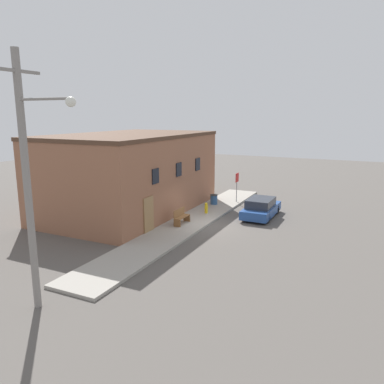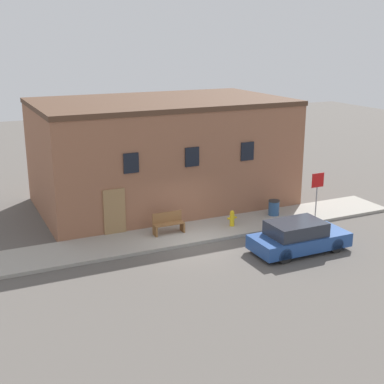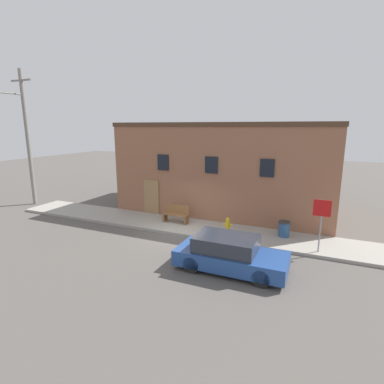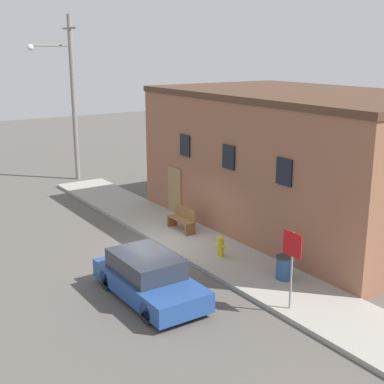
# 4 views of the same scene
# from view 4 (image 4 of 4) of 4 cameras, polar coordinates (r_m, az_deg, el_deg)

# --- Properties ---
(ground_plane) EXTENTS (80.00, 80.00, 0.00)m
(ground_plane) POSITION_cam_4_polar(r_m,az_deg,el_deg) (20.10, -3.45, -5.89)
(ground_plane) COLOR #56514C
(sidewalk) EXTENTS (21.61, 2.56, 0.14)m
(sidewalk) POSITION_cam_4_polar(r_m,az_deg,el_deg) (20.71, -0.39, -5.01)
(sidewalk) COLOR #9E998E
(sidewalk) RESTS_ON ground
(brick_building) EXTENTS (12.78, 7.70, 5.54)m
(brick_building) POSITION_cam_4_polar(r_m,az_deg,el_deg) (22.49, 11.65, 3.45)
(brick_building) COLOR #8E5B42
(brick_building) RESTS_ON ground
(fire_hydrant) EXTENTS (0.46, 0.22, 0.75)m
(fire_hydrant) POSITION_cam_4_polar(r_m,az_deg,el_deg) (18.76, 3.09, -5.75)
(fire_hydrant) COLOR gold
(fire_hydrant) RESTS_ON sidewalk
(stop_sign) EXTENTS (0.69, 0.06, 2.25)m
(stop_sign) POSITION_cam_4_polar(r_m,az_deg,el_deg) (14.90, 10.61, -6.67)
(stop_sign) COLOR gray
(stop_sign) RESTS_ON sidewalk
(bench) EXTENTS (1.40, 0.44, 0.96)m
(bench) POSITION_cam_4_polar(r_m,az_deg,el_deg) (21.30, -1.04, -2.93)
(bench) COLOR brown
(bench) RESTS_ON sidewalk
(trash_bin) EXTENTS (0.55, 0.55, 0.75)m
(trash_bin) POSITION_cam_4_polar(r_m,az_deg,el_deg) (17.21, 9.83, -7.92)
(trash_bin) COLOR #2D517F
(trash_bin) RESTS_ON sidewalk
(utility_pole) EXTENTS (1.80, 2.46, 8.94)m
(utility_pole) POSITION_cam_4_polar(r_m,az_deg,el_deg) (30.31, -12.80, 10.17)
(utility_pole) COLOR gray
(utility_pole) RESTS_ON ground
(parked_car) EXTENTS (4.14, 1.78, 1.32)m
(parked_car) POSITION_cam_4_polar(r_m,az_deg,el_deg) (16.03, -4.68, -9.09)
(parked_car) COLOR black
(parked_car) RESTS_ON ground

